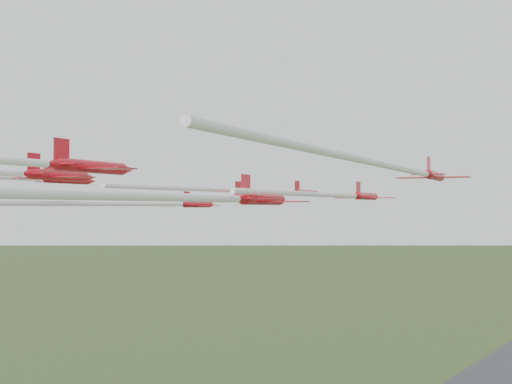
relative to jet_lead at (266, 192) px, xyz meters
The scene contains 8 objects.
jet_lead is the anchor object (origin of this frame).
jet_row2_left 17.03m from the jet_lead, 128.75° to the right, with size 11.97×54.11×2.43m.
jet_row2_right 16.53m from the jet_lead, 21.98° to the right, with size 9.09×43.85×2.41m.
jet_row3_left 33.87m from the jet_lead, 130.19° to the right, with size 8.87×44.29×2.61m.
jet_row3_mid 28.72m from the jet_lead, 77.43° to the right, with size 8.97×63.31×2.46m.
jet_row3_right 39.81m from the jet_lead, 39.38° to the right, with size 13.41×60.64×2.41m.
jet_row4_right 42.84m from the jet_lead, 63.75° to the right, with size 13.18×51.99×2.87m.
jet_trail_solo 51.10m from the jet_lead, 79.89° to the right, with size 10.18×45.73×2.79m.
Camera 1 is at (54.03, -73.96, 53.80)m, focal length 50.00 mm.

